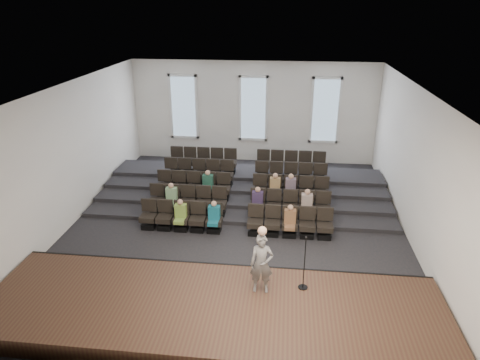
% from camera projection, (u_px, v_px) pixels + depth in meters
% --- Properties ---
extents(ground, '(14.00, 14.00, 0.00)m').
position_uv_depth(ground, '(237.00, 225.00, 15.71)').
color(ground, black).
rests_on(ground, ground).
extents(ceiling, '(12.00, 14.00, 0.02)m').
position_uv_depth(ceiling, '(236.00, 88.00, 13.77)').
color(ceiling, white).
rests_on(ceiling, ground).
extents(wall_back, '(12.00, 0.04, 5.00)m').
position_uv_depth(wall_back, '(253.00, 112.00, 21.18)').
color(wall_back, white).
rests_on(wall_back, ground).
extents(wall_front, '(12.00, 0.04, 5.00)m').
position_uv_depth(wall_front, '(193.00, 284.00, 8.31)').
color(wall_front, white).
rests_on(wall_front, ground).
extents(wall_left, '(0.04, 14.00, 5.00)m').
position_uv_depth(wall_left, '(70.00, 154.00, 15.36)').
color(wall_left, white).
rests_on(wall_left, ground).
extents(wall_right, '(0.04, 14.00, 5.00)m').
position_uv_depth(wall_right, '(417.00, 168.00, 14.12)').
color(wall_right, white).
rests_on(wall_right, ground).
extents(stage, '(11.80, 3.60, 0.50)m').
position_uv_depth(stage, '(213.00, 311.00, 10.93)').
color(stage, '#422D1C').
rests_on(stage, ground).
extents(stage_lip, '(11.80, 0.06, 0.52)m').
position_uv_depth(stage_lip, '(223.00, 271.00, 12.56)').
color(stage_lip, black).
rests_on(stage_lip, ground).
extents(risers, '(11.80, 4.80, 0.60)m').
position_uv_depth(risers, '(245.00, 186.00, 18.54)').
color(risers, black).
rests_on(risers, ground).
extents(seating_rows, '(6.80, 4.70, 1.67)m').
position_uv_depth(seating_rows, '(241.00, 191.00, 16.86)').
color(seating_rows, black).
rests_on(seating_rows, ground).
extents(windows, '(8.44, 0.10, 3.24)m').
position_uv_depth(windows, '(253.00, 109.00, 21.04)').
color(windows, white).
rests_on(windows, wall_back).
extents(audience, '(5.45, 2.64, 1.10)m').
position_uv_depth(audience, '(244.00, 199.00, 15.78)').
color(audience, '#7EA241').
rests_on(audience, seating_rows).
extents(speaker, '(0.62, 0.42, 1.65)m').
position_uv_depth(speaker, '(262.00, 264.00, 11.02)').
color(speaker, slate).
rests_on(speaker, stage).
extents(mic_stand, '(0.26, 0.26, 1.57)m').
position_uv_depth(mic_stand, '(304.00, 273.00, 11.26)').
color(mic_stand, black).
rests_on(mic_stand, stage).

